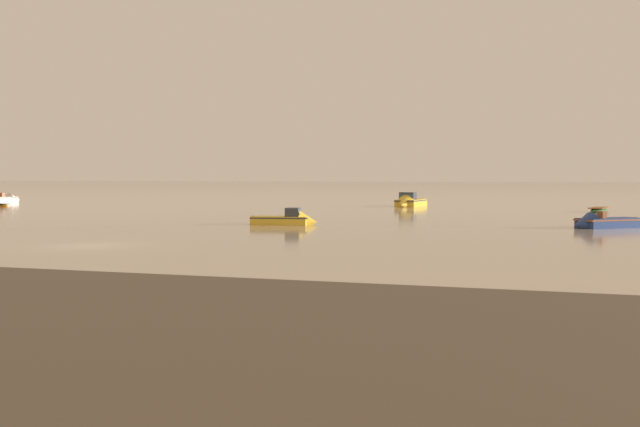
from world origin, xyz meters
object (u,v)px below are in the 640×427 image
motorboat_moored_1 (3,200)px  motorboat_moored_5 (290,221)px  motorboat_moored_0 (600,224)px  motorboat_moored_4 (409,203)px  rowboat_moored_3 (599,210)px

motorboat_moored_1 → motorboat_moored_5: bearing=-103.3°
motorboat_moored_0 → motorboat_moored_4: 36.47m
motorboat_moored_4 → motorboat_moored_5: motorboat_moored_4 is taller
motorboat_moored_0 → motorboat_moored_4: size_ratio=0.78×
motorboat_moored_0 → motorboat_moored_1: motorboat_moored_1 is taller
motorboat_moored_4 → motorboat_moored_0: bearing=38.3°
motorboat_moored_4 → motorboat_moored_1: bearing=-80.8°
rowboat_moored_3 → motorboat_moored_1: bearing=-78.9°
rowboat_moored_3 → motorboat_moored_5: bearing=-25.6°
rowboat_moored_3 → motorboat_moored_5: (-22.80, -27.21, 0.10)m
motorboat_moored_5 → rowboat_moored_3: bearing=40.8°
rowboat_moored_3 → motorboat_moored_4: (-20.41, 6.96, 0.20)m
motorboat_moored_1 → rowboat_moored_3: 75.36m
motorboat_moored_0 → motorboat_moored_1: (-74.06, 28.40, 0.03)m
motorboat_moored_1 → rowboat_moored_3: motorboat_moored_1 is taller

